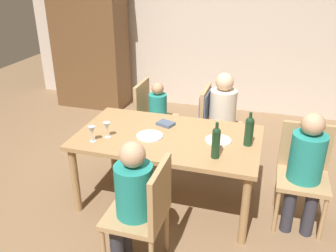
{
  "coord_description": "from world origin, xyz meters",
  "views": [
    {
      "loc": [
        0.86,
        -2.87,
        2.21
      ],
      "look_at": [
        0.0,
        0.0,
        0.82
      ],
      "focal_mm": 38.2,
      "sensor_mm": 36.0,
      "label": 1
    }
  ],
  "objects_px": {
    "person_man_guest": "(131,196)",
    "wine_glass_near_left": "(92,131)",
    "chair_right_end": "(303,168)",
    "person_child_small": "(160,113)",
    "wine_bottle_dark_red": "(216,142)",
    "dining_table": "(168,143)",
    "chair_near": "(146,210)",
    "chair_far_left": "(151,114)",
    "armoire_cabinet": "(90,38)",
    "person_man_bearded": "(306,164)",
    "dinner_plate_host": "(218,140)",
    "dinner_plate_guest_left": "(150,136)",
    "wine_glass_centre": "(107,127)",
    "wine_bottle_tall_green": "(249,130)",
    "person_woman_host": "(225,113)",
    "chair_far_right": "(211,116)"
  },
  "relations": [
    {
      "from": "person_man_guest",
      "to": "wine_glass_near_left",
      "type": "distance_m",
      "value": 0.84
    },
    {
      "from": "chair_right_end",
      "to": "person_child_small",
      "type": "xyz_separation_m",
      "value": [
        -1.6,
        0.78,
        0.03
      ]
    },
    {
      "from": "person_man_guest",
      "to": "wine_bottle_dark_red",
      "type": "xyz_separation_m",
      "value": [
        0.52,
        0.59,
        0.24
      ]
    },
    {
      "from": "dining_table",
      "to": "wine_bottle_dark_red",
      "type": "height_order",
      "value": "wine_bottle_dark_red"
    },
    {
      "from": "chair_near",
      "to": "wine_bottle_dark_red",
      "type": "relative_size",
      "value": 2.89
    },
    {
      "from": "chair_far_left",
      "to": "armoire_cabinet",
      "type": "bearing_deg",
      "value": -132.73
    },
    {
      "from": "chair_far_left",
      "to": "person_man_bearded",
      "type": "distance_m",
      "value": 1.93
    },
    {
      "from": "wine_bottle_dark_red",
      "to": "wine_glass_near_left",
      "type": "relative_size",
      "value": 2.14
    },
    {
      "from": "wine_bottle_dark_red",
      "to": "dinner_plate_host",
      "type": "height_order",
      "value": "wine_bottle_dark_red"
    },
    {
      "from": "chair_near",
      "to": "person_man_bearded",
      "type": "distance_m",
      "value": 1.43
    },
    {
      "from": "person_man_bearded",
      "to": "chair_far_left",
      "type": "bearing_deg",
      "value": -27.59
    },
    {
      "from": "dinner_plate_host",
      "to": "dinner_plate_guest_left",
      "type": "xyz_separation_m",
      "value": [
        -0.63,
        -0.09,
        0.0
      ]
    },
    {
      "from": "wine_glass_near_left",
      "to": "wine_glass_centre",
      "type": "height_order",
      "value": "same"
    },
    {
      "from": "dinner_plate_guest_left",
      "to": "chair_right_end",
      "type": "bearing_deg",
      "value": 6.27
    },
    {
      "from": "dinner_plate_host",
      "to": "person_man_bearded",
      "type": "bearing_deg",
      "value": -3.99
    },
    {
      "from": "chair_near",
      "to": "wine_bottle_tall_green",
      "type": "relative_size",
      "value": 2.94
    },
    {
      "from": "person_man_guest",
      "to": "wine_glass_near_left",
      "type": "xyz_separation_m",
      "value": [
        -0.6,
        0.56,
        0.2
      ]
    },
    {
      "from": "chair_far_left",
      "to": "person_man_guest",
      "type": "bearing_deg",
      "value": 14.45
    },
    {
      "from": "chair_near",
      "to": "wine_glass_near_left",
      "type": "bearing_deg",
      "value": 51.63
    },
    {
      "from": "wine_glass_centre",
      "to": "wine_bottle_tall_green",
      "type": "bearing_deg",
      "value": 9.79
    },
    {
      "from": "person_man_guest",
      "to": "wine_bottle_tall_green",
      "type": "distance_m",
      "value": 1.2
    },
    {
      "from": "armoire_cabinet",
      "to": "dining_table",
      "type": "relative_size",
      "value": 1.27
    },
    {
      "from": "person_man_bearded",
      "to": "wine_glass_centre",
      "type": "relative_size",
      "value": 7.38
    },
    {
      "from": "person_woman_host",
      "to": "person_man_guest",
      "type": "xyz_separation_m",
      "value": [
        -0.44,
        -1.73,
        -0.02
      ]
    },
    {
      "from": "dining_table",
      "to": "person_man_guest",
      "type": "height_order",
      "value": "person_man_guest"
    },
    {
      "from": "chair_far_left",
      "to": "wine_bottle_dark_red",
      "type": "bearing_deg",
      "value": 40.18
    },
    {
      "from": "chair_far_right",
      "to": "wine_bottle_dark_red",
      "type": "height_order",
      "value": "wine_bottle_dark_red"
    },
    {
      "from": "dining_table",
      "to": "dinner_plate_host",
      "type": "height_order",
      "value": "dinner_plate_host"
    },
    {
      "from": "chair_far_left",
      "to": "person_child_small",
      "type": "height_order",
      "value": "person_child_small"
    },
    {
      "from": "person_woman_host",
      "to": "wine_bottle_tall_green",
      "type": "xyz_separation_m",
      "value": [
        0.32,
        -0.84,
        0.22
      ]
    },
    {
      "from": "chair_near",
      "to": "person_child_small",
      "type": "bearing_deg",
      "value": 14.49
    },
    {
      "from": "chair_near",
      "to": "chair_far_left",
      "type": "xyz_separation_m",
      "value": [
        -0.56,
        1.73,
        0.0
      ]
    },
    {
      "from": "dining_table",
      "to": "chair_far_left",
      "type": "relative_size",
      "value": 1.86
    },
    {
      "from": "chair_near",
      "to": "person_man_guest",
      "type": "distance_m",
      "value": 0.15
    },
    {
      "from": "wine_bottle_tall_green",
      "to": "wine_glass_centre",
      "type": "height_order",
      "value": "wine_bottle_tall_green"
    },
    {
      "from": "wine_bottle_tall_green",
      "to": "dinner_plate_host",
      "type": "xyz_separation_m",
      "value": [
        -0.26,
        -0.0,
        -0.14
      ]
    },
    {
      "from": "armoire_cabinet",
      "to": "dining_table",
      "type": "distance_m",
      "value": 3.01
    },
    {
      "from": "dining_table",
      "to": "wine_bottle_tall_green",
      "type": "relative_size",
      "value": 5.48
    },
    {
      "from": "wine_glass_near_left",
      "to": "chair_right_end",
      "type": "bearing_deg",
      "value": 11.94
    },
    {
      "from": "chair_near",
      "to": "wine_glass_centre",
      "type": "distance_m",
      "value": 0.96
    },
    {
      "from": "person_man_bearded",
      "to": "wine_glass_centre",
      "type": "bearing_deg",
      "value": 5.27
    },
    {
      "from": "person_man_guest",
      "to": "wine_bottle_tall_green",
      "type": "xyz_separation_m",
      "value": [
        0.76,
        0.9,
        0.23
      ]
    },
    {
      "from": "wine_bottle_dark_red",
      "to": "wine_glass_near_left",
      "type": "xyz_separation_m",
      "value": [
        -1.11,
        -0.03,
        -0.04
      ]
    },
    {
      "from": "wine_glass_centre",
      "to": "armoire_cabinet",
      "type": "bearing_deg",
      "value": 120.45
    },
    {
      "from": "dinner_plate_host",
      "to": "armoire_cabinet",
      "type": "bearing_deg",
      "value": 137.66
    },
    {
      "from": "chair_near",
      "to": "wine_glass_centre",
      "type": "height_order",
      "value": "chair_near"
    },
    {
      "from": "dining_table",
      "to": "wine_glass_centre",
      "type": "height_order",
      "value": "wine_glass_centre"
    },
    {
      "from": "armoire_cabinet",
      "to": "person_child_small",
      "type": "height_order",
      "value": "armoire_cabinet"
    },
    {
      "from": "wine_bottle_dark_red",
      "to": "dinner_plate_guest_left",
      "type": "relative_size",
      "value": 1.28
    },
    {
      "from": "wine_glass_near_left",
      "to": "dinner_plate_guest_left",
      "type": "height_order",
      "value": "wine_glass_near_left"
    }
  ]
}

